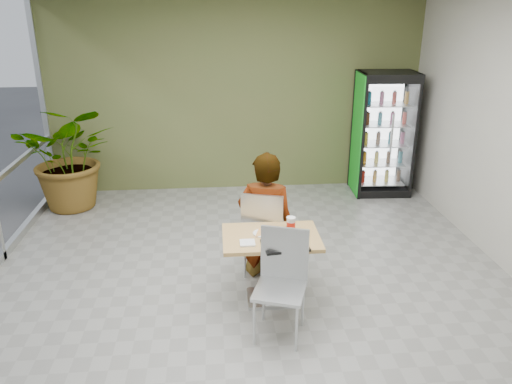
% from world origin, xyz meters
% --- Properties ---
extents(ground, '(7.00, 7.00, 0.00)m').
position_xyz_m(ground, '(0.00, 0.00, 0.00)').
color(ground, gray).
rests_on(ground, ground).
extents(room_envelope, '(6.00, 7.00, 3.20)m').
position_xyz_m(room_envelope, '(0.00, 0.00, 1.60)').
color(room_envelope, beige).
rests_on(room_envelope, ground).
extents(dining_table, '(0.99, 0.69, 0.75)m').
position_xyz_m(dining_table, '(0.18, -0.00, 0.54)').
color(dining_table, tan).
rests_on(dining_table, ground).
extents(chair_far, '(0.57, 0.58, 1.04)m').
position_xyz_m(chair_far, '(0.16, 0.50, 0.61)').
color(chair_far, '#B7BABC').
rests_on(chair_far, ground).
extents(chair_near, '(0.57, 0.58, 1.02)m').
position_xyz_m(chair_near, '(0.23, -0.51, 0.60)').
color(chair_near, '#B7BABC').
rests_on(chair_near, ground).
extents(seated_woman, '(0.74, 0.59, 1.77)m').
position_xyz_m(seated_woman, '(0.19, 0.55, 0.58)').
color(seated_woman, black).
rests_on(seated_woman, ground).
extents(pizza_plate, '(0.28, 0.20, 0.03)m').
position_xyz_m(pizza_plate, '(0.10, 0.05, 0.77)').
color(pizza_plate, silver).
rests_on(pizza_plate, dining_table).
extents(soda_cup, '(0.09, 0.09, 0.16)m').
position_xyz_m(soda_cup, '(0.39, 0.07, 0.83)').
color(soda_cup, silver).
rests_on(soda_cup, dining_table).
extents(napkin_stack, '(0.15, 0.15, 0.02)m').
position_xyz_m(napkin_stack, '(-0.07, -0.16, 0.76)').
color(napkin_stack, silver).
rests_on(napkin_stack, dining_table).
extents(cafeteria_tray, '(0.46, 0.36, 0.02)m').
position_xyz_m(cafeteria_tray, '(0.29, -0.25, 0.76)').
color(cafeteria_tray, black).
rests_on(cafeteria_tray, dining_table).
extents(beverage_fridge, '(0.93, 0.73, 1.96)m').
position_xyz_m(beverage_fridge, '(2.36, 3.07, 0.98)').
color(beverage_fridge, black).
rests_on(beverage_fridge, ground).
extents(potted_plant, '(1.48, 1.30, 1.60)m').
position_xyz_m(potted_plant, '(-2.49, 2.84, 0.80)').
color(potted_plant, '#306126').
rests_on(potted_plant, ground).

